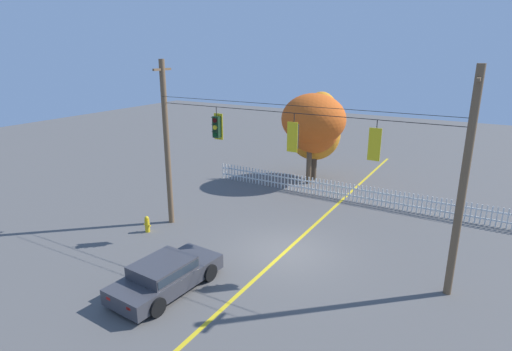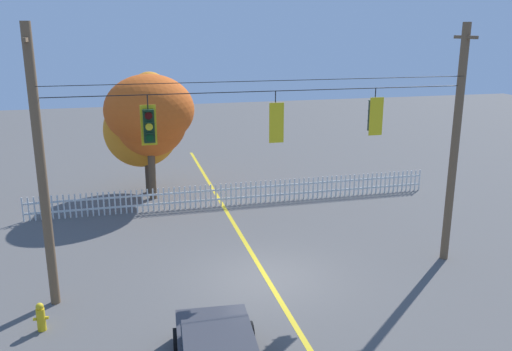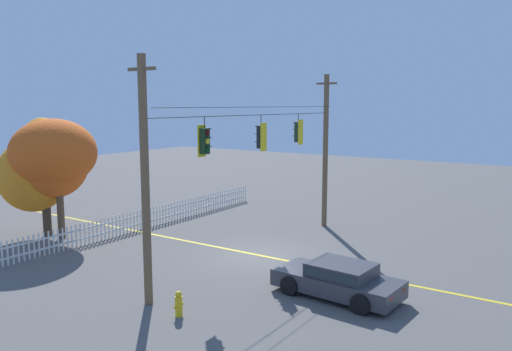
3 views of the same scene
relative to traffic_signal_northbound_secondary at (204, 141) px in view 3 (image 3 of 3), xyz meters
The scene contains 11 objects.
ground 6.02m from the traffic_signal_northbound_secondary, ahead, with size 80.00×80.00×0.00m, color #565451.
lane_centerline_stripe 6.02m from the traffic_signal_northbound_secondary, ahead, with size 0.16×36.00×0.01m, color gold.
signal_support_span 3.53m from the traffic_signal_northbound_secondary, ahead, with size 12.77×1.10×7.75m.
traffic_signal_northbound_secondary is the anchor object (origin of this frame).
traffic_signal_eastbound_side 3.61m from the traffic_signal_northbound_secondary, ahead, with size 0.43×0.38×1.48m.
traffic_signal_northbound_primary 6.73m from the traffic_signal_northbound_secondary, ahead, with size 0.43×0.38×1.41m.
white_picket_fence 9.51m from the traffic_signal_northbound_secondary, 60.87° to the left, with size 17.85×0.06×1.01m.
autumn_maple_near_fence 10.66m from the traffic_signal_northbound_secondary, 88.11° to the left, with size 3.48×2.83×5.65m.
autumn_maple_mid 9.56m from the traffic_signal_northbound_secondary, 86.75° to the left, with size 4.00×3.77×5.62m.
parked_car 6.54m from the traffic_signal_northbound_secondary, 77.95° to the right, with size 2.17×4.27×1.15m.
fire_hydrant 5.72m from the traffic_signal_northbound_secondary, 154.57° to the right, with size 0.38×0.22×0.78m.
Camera 3 is at (-17.06, -11.30, 6.25)m, focal length 35.42 mm.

